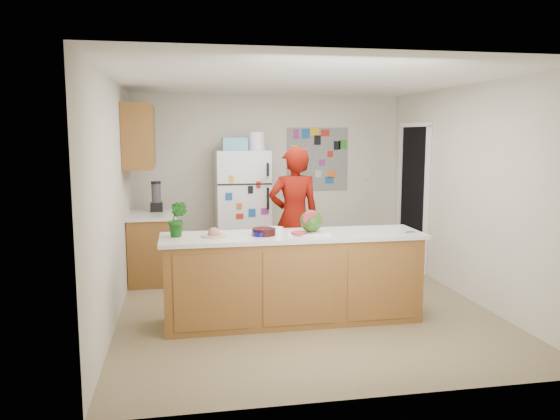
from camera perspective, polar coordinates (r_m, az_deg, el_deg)
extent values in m
cube|color=brown|center=(6.31, 2.21, -9.96)|extent=(4.00, 4.50, 0.02)
cube|color=beige|center=(8.26, -1.18, 3.22)|extent=(4.00, 0.02, 2.50)
cube|color=beige|center=(5.94, -17.01, 1.02)|extent=(0.02, 4.50, 2.50)
cube|color=beige|center=(6.78, 19.10, 1.74)|extent=(0.02, 4.50, 2.50)
cube|color=white|center=(6.04, 2.34, 13.45)|extent=(4.00, 4.50, 0.02)
cube|color=black|center=(8.07, 13.83, 1.24)|extent=(0.03, 0.85, 2.04)
cube|color=brown|center=(5.68, 1.36, -7.28)|extent=(2.60, 0.62, 0.88)
cube|color=silver|center=(5.57, 1.37, -2.71)|extent=(2.68, 0.70, 0.04)
cube|color=brown|center=(7.37, -13.10, -4.00)|extent=(0.60, 0.80, 0.86)
cube|color=silver|center=(7.30, -13.21, -0.54)|extent=(0.64, 0.84, 0.04)
cube|color=brown|center=(7.18, -14.53, 7.45)|extent=(0.35, 1.00, 0.80)
cube|color=silver|center=(7.86, -3.96, 0.03)|extent=(0.75, 0.70, 1.70)
cube|color=#5999B2|center=(7.78, -4.77, 6.89)|extent=(0.35, 0.28, 0.18)
cube|color=slate|center=(8.37, 3.94, 5.32)|extent=(0.95, 0.01, 0.95)
imported|color=#680D05|center=(6.84, 1.47, -0.81)|extent=(0.66, 0.45, 1.78)
cylinder|color=black|center=(7.48, -12.80, 1.30)|extent=(0.12, 0.12, 0.38)
cube|color=silver|center=(5.58, 2.73, -2.44)|extent=(0.41, 0.35, 0.01)
sphere|color=#1C5911|center=(5.59, 3.29, -1.16)|extent=(0.23, 0.23, 0.23)
cylinder|color=#E21843|center=(5.51, 1.95, -2.39)|extent=(0.15, 0.15, 0.02)
cylinder|color=black|center=(5.50, -1.71, -2.28)|extent=(0.31, 0.31, 0.07)
cylinder|color=white|center=(5.60, -0.57, -2.13)|extent=(0.23, 0.23, 0.06)
cylinder|color=#0A0455|center=(5.44, -2.10, -2.49)|extent=(0.16, 0.16, 0.05)
cylinder|color=beige|center=(5.47, -6.92, -2.68)|extent=(0.31, 0.31, 0.02)
cube|color=white|center=(5.54, 4.23, -2.48)|extent=(0.21, 0.19, 0.02)
cube|color=gray|center=(5.78, 13.43, -2.28)|extent=(0.11, 0.06, 0.01)
imported|color=#11490F|center=(5.47, -10.65, -0.92)|extent=(0.24, 0.22, 0.36)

